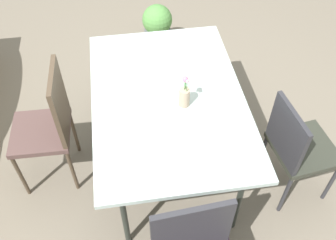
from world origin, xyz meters
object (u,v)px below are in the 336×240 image
object	(u,v)px
chair_far_side	(49,123)
potted_plant	(157,28)
dining_table	(168,102)
flower_vase	(185,95)
chair_near_left	(297,146)

from	to	relation	value
chair_far_side	potted_plant	distance (m)	1.72
dining_table	potted_plant	distance (m)	1.54
chair_far_side	flower_vase	bearing A→B (deg)	-97.35
potted_plant	dining_table	bearing A→B (deg)	175.51
chair_far_side	flower_vase	size ratio (longest dim) A/B	4.15
chair_near_left	chair_far_side	distance (m)	1.70
flower_vase	potted_plant	bearing A→B (deg)	-0.81
potted_plant	chair_far_side	bearing A→B (deg)	146.53
chair_near_left	dining_table	bearing A→B (deg)	-120.04
chair_near_left	chair_far_side	bearing A→B (deg)	-111.22
dining_table	flower_vase	bearing A→B (deg)	-131.52
flower_vase	chair_far_side	bearing A→B (deg)	81.17
dining_table	chair_near_left	world-z (taller)	chair_near_left
flower_vase	potted_plant	size ratio (longest dim) A/B	0.46
flower_vase	dining_table	bearing A→B (deg)	48.48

